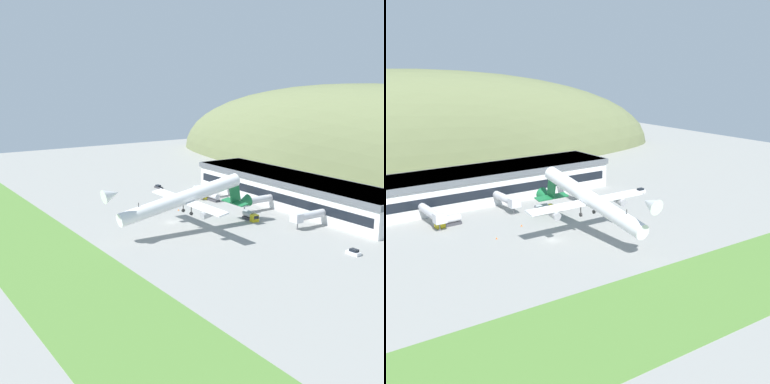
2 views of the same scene
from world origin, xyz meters
TOP-DOWN VIEW (x-y plane):
  - ground_plane at (0.00, 0.00)m, footprint 388.03×388.03m
  - grass_strip_foreground at (0.00, -46.99)m, footprint 349.23×30.58m
  - terminal_building at (4.49, 50.60)m, footprint 94.81×21.86m
  - jetway_0 at (-22.38, 31.35)m, footprint 3.38×16.07m
  - jetway_1 at (3.46, 32.31)m, footprint 3.38×14.24m
  - jetway_2 at (29.28, 32.79)m, footprint 3.38×13.33m
  - cargo_airplane at (11.24, -2.26)m, footprint 38.89×53.33m
  - service_car_0 at (55.29, 24.79)m, footprint 4.07×1.88m
  - fuel_truck at (-18.48, 29.12)m, footprint 8.19×2.72m
  - box_truck at (12.13, 23.61)m, footprint 6.76×2.61m
  - traffic_cone_0 at (-0.74, 15.89)m, footprint 0.52×0.52m
  - traffic_cone_1 at (-12.17, 10.02)m, footprint 0.52×0.52m

SIDE VIEW (x-z plane):
  - ground_plane at x=0.00m, z-range 0.00..0.00m
  - grass_strip_foreground at x=0.00m, z-range 0.00..0.08m
  - traffic_cone_0 at x=-0.74m, z-range -0.01..0.57m
  - traffic_cone_1 at x=-12.17m, z-range -0.01..0.57m
  - service_car_0 at x=55.29m, z-range -0.15..1.54m
  - box_truck at x=12.13m, z-range -0.10..3.04m
  - fuel_truck at x=-18.48m, z-range -0.07..3.09m
  - jetway_2 at x=29.28m, z-range 1.28..6.71m
  - jetway_1 at x=3.46m, z-range 1.28..6.71m
  - jetway_0 at x=-22.38m, z-range 1.28..6.71m
  - terminal_building at x=4.49m, z-range 0.72..11.69m
  - cargo_airplane at x=11.24m, z-range 3.63..17.20m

